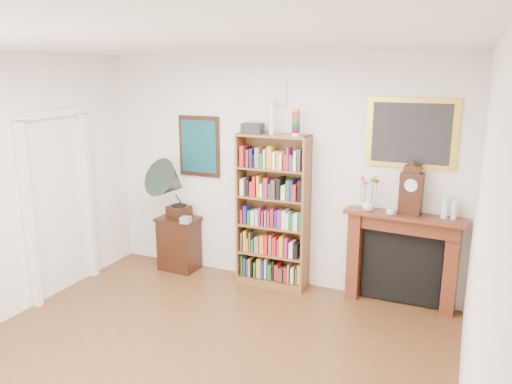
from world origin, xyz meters
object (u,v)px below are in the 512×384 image
fireplace (402,252)px  mantel_clock (411,191)px  side_cabinet (179,243)px  bottle_left (445,207)px  cd_stack (186,220)px  flower_vase (368,204)px  bottle_right (454,210)px  gramophone (172,185)px  teacup (391,212)px  bookshelf (273,203)px

fireplace → mantel_clock: mantel_clock is taller
side_cabinet → bottle_left: bottle_left is taller
cd_stack → flower_vase: flower_vase is taller
side_cabinet → bottle_right: 3.44m
bottle_left → bottle_right: bottle_left is taller
gramophone → mantel_clock: mantel_clock is taller
mantel_clock → bottle_left: (0.35, 0.00, -0.14)m
side_cabinet → bottle_right: bottle_right is taller
teacup → flower_vase: bearing=164.0°
bookshelf → bottle_left: 1.94m
mantel_clock → bottle_left: bearing=9.4°
side_cabinet → teacup: size_ratio=7.34×
teacup → bottle_right: size_ratio=0.49×
cd_stack → bottle_left: size_ratio=0.50×
cd_stack → flower_vase: size_ratio=0.82×
bookshelf → fireplace: bearing=1.8°
flower_vase → bottle_left: bearing=2.2°
bookshelf → bottle_right: 2.03m
gramophone → bottle_left: gramophone is taller
gramophone → bottle_right: (3.35, 0.20, 0.00)m
mantel_clock → side_cabinet: bearing=-169.1°
bottle_left → bottle_right: bearing=10.2°
mantel_clock → bottle_right: 0.47m
side_cabinet → fireplace: bearing=4.2°
cd_stack → teacup: bearing=2.8°
bookshelf → fireplace: 1.59m
gramophone → bottle_right: gramophone is taller
gramophone → flower_vase: gramophone is taller
bookshelf → teacup: bearing=-3.9°
mantel_clock → bottle_right: mantel_clock is taller
fireplace → gramophone: bearing=-171.4°
side_cabinet → teacup: bearing=1.2°
mantel_clock → bottle_left: 0.38m
fireplace → bottle_left: size_ratio=5.44×
fireplace → bottle_left: bearing=-1.5°
cd_stack → teacup: 2.53m
cd_stack → mantel_clock: mantel_clock is taller
side_cabinet → teacup: (2.71, -0.03, 0.77)m
fireplace → side_cabinet: bearing=-173.5°
gramophone → side_cabinet: bearing=103.0°
mantel_clock → flower_vase: bearing=-166.7°
teacup → mantel_clock: bearing=29.4°
flower_vase → side_cabinet: bearing=-179.0°
gramophone → flower_vase: bearing=18.9°
fireplace → flower_vase: bearing=-165.5°
fireplace → teacup: (-0.13, -0.15, 0.49)m
bottle_right → bookshelf: bearing=-178.5°
side_cabinet → bottle_right: (3.34, 0.09, 0.83)m
side_cabinet → mantel_clock: mantel_clock is taller
bottle_right → mantel_clock: bearing=-177.9°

